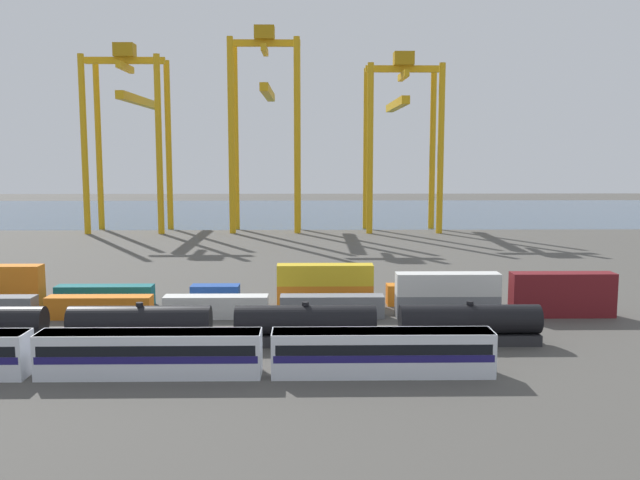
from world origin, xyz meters
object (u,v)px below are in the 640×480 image
(gantry_crane_central, at_px, (266,111))
(gantry_crane_east, at_px, (401,123))
(shipping_container_16, at_px, (434,294))
(gantry_crane_west, at_px, (131,118))
(freight_tank_row, at_px, (223,325))
(passenger_train, at_px, (150,352))
(shipping_container_6, at_px, (447,306))

(gantry_crane_central, height_order, gantry_crane_east, gantry_crane_central)
(shipping_container_16, bearing_deg, gantry_crane_central, 106.90)
(gantry_crane_west, bearing_deg, gantry_crane_east, -0.83)
(gantry_crane_central, bearing_deg, freight_tank_row, -88.96)
(passenger_train, distance_m, freight_tank_row, 10.83)
(freight_tank_row, distance_m, gantry_crane_central, 108.77)
(gantry_crane_west, xyz_separation_m, gantry_crane_central, (33.55, -1.10, 1.70))
(gantry_crane_west, bearing_deg, gantry_crane_central, -1.88)
(freight_tank_row, distance_m, gantry_crane_west, 115.01)
(shipping_container_6, relative_size, shipping_container_16, 1.00)
(shipping_container_6, relative_size, gantry_crane_central, 0.24)
(freight_tank_row, distance_m, shipping_container_16, 30.59)
(shipping_container_6, relative_size, gantry_crane_west, 0.27)
(gantry_crane_west, bearing_deg, shipping_container_6, -57.50)
(shipping_container_16, relative_size, gantry_crane_west, 0.27)
(gantry_crane_central, bearing_deg, shipping_container_16, -73.10)
(freight_tank_row, bearing_deg, passenger_train, -117.96)
(gantry_crane_west, bearing_deg, shipping_container_16, -55.74)
(gantry_crane_central, bearing_deg, shipping_container_6, -74.05)
(freight_tank_row, bearing_deg, shipping_container_16, 36.76)
(passenger_train, xyz_separation_m, gantry_crane_central, (3.17, 114.80, 27.37))
(freight_tank_row, height_order, shipping_container_16, freight_tank_row)
(passenger_train, relative_size, gantry_crane_east, 1.36)
(shipping_container_16, xyz_separation_m, gantry_crane_east, (7.14, 87.06, 25.30))
(passenger_train, relative_size, gantry_crane_west, 1.30)
(shipping_container_16, xyz_separation_m, gantry_crane_central, (-26.41, 86.93, 28.21))
(shipping_container_16, distance_m, gantry_crane_west, 109.76)
(freight_tank_row, xyz_separation_m, gantry_crane_east, (31.64, 105.36, 24.53))
(gantry_crane_west, bearing_deg, passenger_train, -75.31)
(freight_tank_row, xyz_separation_m, gantry_crane_central, (-1.91, 105.23, 27.45))
(shipping_container_16, relative_size, gantry_crane_central, 0.24)
(passenger_train, relative_size, gantry_crane_central, 1.19)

